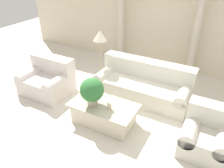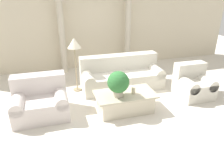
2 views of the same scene
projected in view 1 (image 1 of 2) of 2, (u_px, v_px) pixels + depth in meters
name	position (u px, v px, depth m)	size (l,w,h in m)	color
ground_plane	(117.00, 115.00, 4.76)	(16.00, 16.00, 0.00)	silver
wall_back	(166.00, 13.00, 6.15)	(10.00, 0.06, 3.20)	beige
sofa_long	(143.00, 84.00, 5.23)	(2.24, 0.93, 0.87)	beige
loveseat	(48.00, 79.00, 5.43)	(1.16, 0.93, 0.87)	silver
coffee_table	(104.00, 113.00, 4.45)	(1.35, 0.75, 0.44)	beige
potted_plant	(92.00, 90.00, 4.19)	(0.47, 0.47, 0.57)	#B2A893
pillar_candle	(109.00, 105.00, 4.18)	(0.08, 0.08, 0.16)	beige
floor_lamp	(100.00, 39.00, 5.37)	(0.35, 0.35, 1.45)	gray
column_left	(121.00, 26.00, 6.62)	(0.28, 0.28, 2.30)	beige
column_right	(195.00, 37.00, 5.71)	(0.28, 0.28, 2.30)	beige
armchair	(207.00, 135.00, 3.76)	(0.81, 0.82, 0.83)	beige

